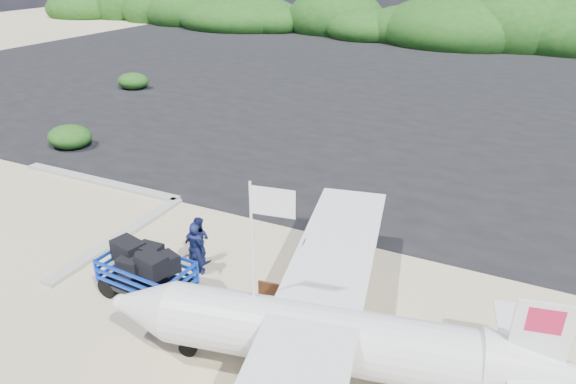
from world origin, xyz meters
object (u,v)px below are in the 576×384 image
baggage_cart (150,296)px  crew_c (196,248)px  signboard (282,320)px  crew_b (199,239)px  flagpole (256,363)px  crew_a (196,249)px  aircraft_small (284,70)px

baggage_cart → crew_c: bearing=76.1°
signboard → baggage_cart: bearing=-176.3°
baggage_cart → crew_b: size_ratio=1.83×
baggage_cart → flagpole: (4.45, -1.09, 0.00)m
crew_c → crew_a: bearing=155.5°
flagpole → signboard: flagpole is taller
flagpole → crew_c: flagpole is taller
crew_a → aircraft_small: (-11.96, 30.81, -0.94)m
flagpole → aircraft_small: flagpole is taller
flagpole → crew_b: bearing=140.1°
flagpole → crew_b: flagpole is taller
flagpole → signboard: (-0.16, 1.87, 0.00)m
crew_a → crew_c: (-0.04, 0.04, 0.00)m
signboard → aircraft_small: 35.43m
crew_a → crew_b: (-0.36, 0.66, -0.08)m
crew_c → signboard: bearing=-174.8°
flagpole → crew_b: size_ratio=3.09×
baggage_cart → crew_b: crew_b is taller
baggage_cart → crew_a: bearing=74.5°
baggage_cart → aircraft_small: (-11.36, 32.57, 0.00)m
baggage_cart → flagpole: bearing=-10.4°
aircraft_small → crew_c: bearing=74.4°
signboard → crew_b: crew_b is taller
aircraft_small → flagpole: bearing=78.3°
baggage_cart → aircraft_small: size_ratio=0.42×
crew_a → crew_c: bearing=-51.6°
crew_a → crew_b: size_ratio=1.10×
crew_c → aircraft_small: (-11.92, 30.76, -0.94)m
flagpole → crew_a: flagpole is taller
crew_b → aircraft_small: crew_b is taller
crew_b → aircraft_small: size_ratio=0.23×
crew_c → flagpole: bearing=163.9°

